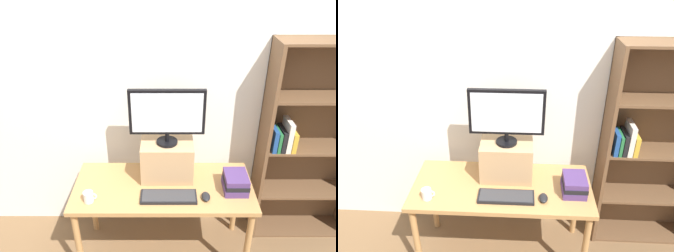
% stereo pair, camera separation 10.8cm
% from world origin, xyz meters
% --- Properties ---
extents(ground_plane, '(12.00, 12.00, 0.00)m').
position_xyz_m(ground_plane, '(0.00, 0.00, 0.00)').
color(ground_plane, brown).
extents(back_wall, '(7.00, 0.08, 2.60)m').
position_xyz_m(back_wall, '(0.00, 0.46, 1.30)').
color(back_wall, silver).
rests_on(back_wall, ground_plane).
extents(desk, '(1.40, 0.62, 0.73)m').
position_xyz_m(desk, '(0.00, 0.00, 0.65)').
color(desk, '#B7844C').
rests_on(desk, ground_plane).
extents(bookshelf_unit, '(0.90, 0.28, 1.80)m').
position_xyz_m(bookshelf_unit, '(1.24, 0.32, 0.91)').
color(bookshelf_unit, brown).
rests_on(bookshelf_unit, ground_plane).
extents(riser_box, '(0.41, 0.27, 0.31)m').
position_xyz_m(riser_box, '(0.03, 0.13, 0.89)').
color(riser_box, tan).
rests_on(riser_box, desk).
extents(computer_monitor, '(0.57, 0.16, 0.44)m').
position_xyz_m(computer_monitor, '(0.03, 0.13, 1.29)').
color(computer_monitor, black).
rests_on(computer_monitor, riser_box).
extents(keyboard, '(0.42, 0.15, 0.02)m').
position_xyz_m(keyboard, '(0.04, -0.15, 0.74)').
color(keyboard, black).
rests_on(keyboard, desk).
extents(computer_mouse, '(0.06, 0.10, 0.04)m').
position_xyz_m(computer_mouse, '(0.32, -0.15, 0.75)').
color(computer_mouse, black).
rests_on(computer_mouse, desk).
extents(book_stack, '(0.18, 0.22, 0.13)m').
position_xyz_m(book_stack, '(0.55, -0.04, 0.80)').
color(book_stack, '#4C336B').
rests_on(book_stack, desk).
extents(coffee_mug, '(0.10, 0.07, 0.08)m').
position_xyz_m(coffee_mug, '(-0.54, -0.18, 0.77)').
color(coffee_mug, white).
rests_on(coffee_mug, desk).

